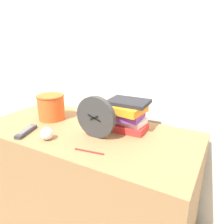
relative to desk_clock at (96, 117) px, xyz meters
name	(u,v)px	position (x,y,z in m)	size (l,w,h in m)	color
wall_back	(116,45)	(-0.10, 0.43, 0.36)	(6.00, 0.04, 2.40)	silver
desk	(88,181)	(-0.10, 0.04, -0.48)	(1.32, 0.63, 0.72)	olive
desk_clock	(96,117)	(0.00, 0.00, 0.00)	(0.24, 0.04, 0.24)	#333333
book_stack	(128,115)	(0.11, 0.17, -0.02)	(0.24, 0.22, 0.18)	red
basket	(51,106)	(-0.42, 0.09, -0.03)	(0.18, 0.18, 0.17)	#E05623
tv_remote	(26,131)	(-0.38, -0.16, -0.11)	(0.09, 0.18, 0.02)	#333338
crumpled_paper_ball	(47,134)	(-0.22, -0.16, -0.08)	(0.07, 0.07, 0.07)	white
pen	(89,151)	(0.06, -0.16, -0.11)	(0.16, 0.03, 0.01)	#B21E1E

